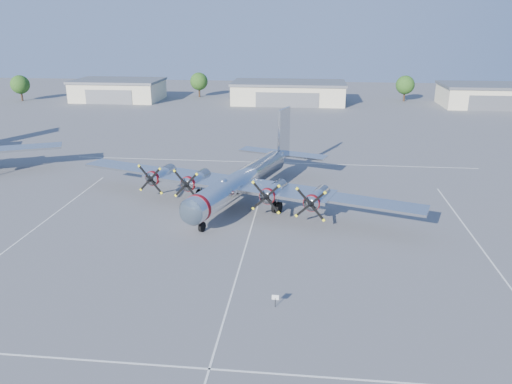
# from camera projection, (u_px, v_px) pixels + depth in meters

# --- Properties ---
(ground) EXTENTS (260.00, 260.00, 0.00)m
(ground) POSITION_uv_depth(u_px,v_px,m) (251.00, 228.00, 51.17)
(ground) COLOR #5E5E61
(ground) RESTS_ON ground
(parking_lines) EXTENTS (60.00, 50.08, 0.01)m
(parking_lines) POSITION_uv_depth(u_px,v_px,m) (249.00, 235.00, 49.53)
(parking_lines) COLOR silver
(parking_lines) RESTS_ON ground
(hangar_west) EXTENTS (22.60, 14.60, 5.40)m
(hangar_west) POSITION_uv_depth(u_px,v_px,m) (118.00, 90.00, 131.87)
(hangar_west) COLOR beige
(hangar_west) RESTS_ON ground
(hangar_center) EXTENTS (28.60, 14.60, 5.40)m
(hangar_center) POSITION_uv_depth(u_px,v_px,m) (288.00, 92.00, 127.30)
(hangar_center) COLOR beige
(hangar_center) RESTS_ON ground
(hangar_east) EXTENTS (20.60, 14.60, 5.40)m
(hangar_east) POSITION_uv_depth(u_px,v_px,m) (484.00, 95.00, 122.43)
(hangar_east) COLOR beige
(hangar_east) RESTS_ON ground
(tree_far_west) EXTENTS (4.80, 4.80, 6.64)m
(tree_far_west) POSITION_uv_depth(u_px,v_px,m) (20.00, 85.00, 130.19)
(tree_far_west) COLOR #382619
(tree_far_west) RESTS_ON ground
(tree_west) EXTENTS (4.80, 4.80, 6.64)m
(tree_west) POSITION_uv_depth(u_px,v_px,m) (199.00, 81.00, 136.90)
(tree_west) COLOR #382619
(tree_west) RESTS_ON ground
(tree_east) EXTENTS (4.80, 4.80, 6.64)m
(tree_east) POSITION_uv_depth(u_px,v_px,m) (405.00, 85.00, 129.43)
(tree_east) COLOR #382619
(tree_east) RESTS_ON ground
(main_bomber_b29) EXTENTS (48.24, 40.10, 9.14)m
(main_bomber_b29) POSITION_uv_depth(u_px,v_px,m) (245.00, 202.00, 58.63)
(main_bomber_b29) COLOR silver
(main_bomber_b29) RESTS_ON ground
(info_placard) EXTENTS (0.53, 0.06, 1.01)m
(info_placard) POSITION_uv_depth(u_px,v_px,m) (275.00, 299.00, 36.86)
(info_placard) COLOR black
(info_placard) RESTS_ON ground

